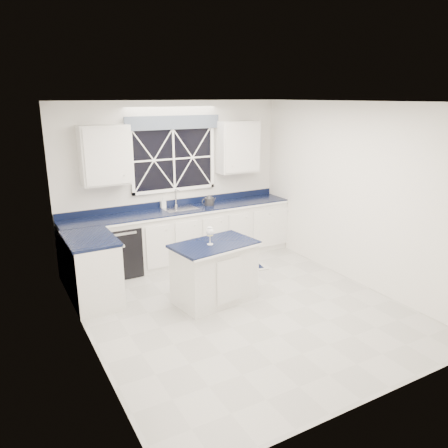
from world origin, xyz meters
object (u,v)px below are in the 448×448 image
island (215,272)px  kettle (209,200)px  faucet (176,197)px  dishwasher (119,249)px  wine_glass (210,233)px  soap_bottle (163,203)px

island → kettle: bearing=56.4°
faucet → island: 1.93m
kettle → dishwasher: bearing=-178.4°
dishwasher → kettle: (1.63, -0.01, 0.62)m
faucet → wine_glass: (-0.29, -1.81, -0.09)m
dishwasher → soap_bottle: bearing=14.3°
dishwasher → wine_glass: 1.91m
island → faucet: bearing=74.6°
faucet → kettle: 0.57m
soap_bottle → kettle: bearing=-17.0°
dishwasher → wine_glass: bearing=-63.4°
dishwasher → soap_bottle: soap_bottle is taller
soap_bottle → wine_glass: bearing=-91.7°
kettle → soap_bottle: size_ratio=1.49×
kettle → soap_bottle: (-0.76, 0.23, 0.00)m
faucet → soap_bottle: size_ratio=1.66×
island → dishwasher: bearing=110.3°
faucet → island: size_ratio=0.25×
dishwasher → wine_glass: (0.81, -1.62, 0.60)m
dishwasher → island: (0.88, -1.60, 0.01)m
kettle → wine_glass: (-0.82, -1.60, -0.02)m
kettle → soap_bottle: kettle is taller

